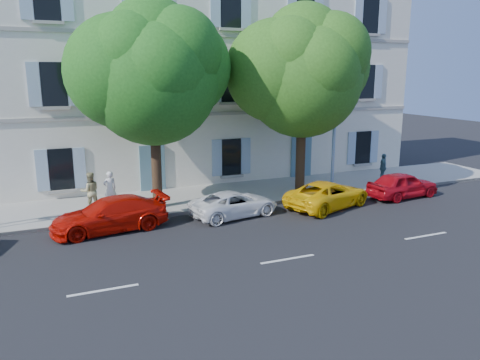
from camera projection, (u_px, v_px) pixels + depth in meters
name	position (u px, v px, depth m)	size (l,w,h in m)	color
ground	(242.00, 225.00, 19.28)	(90.00, 90.00, 0.00)	black
sidewalk	(207.00, 197.00, 23.27)	(36.00, 4.50, 0.15)	#A09E96
kerb	(222.00, 208.00, 21.31)	(36.00, 0.16, 0.16)	#9E998E
building	(173.00, 75.00, 27.12)	(28.00, 7.00, 12.00)	silver
car_red_coupe	(110.00, 215.00, 18.42)	(1.85, 4.55, 1.32)	#C20F05
car_white_coupe	(234.00, 204.00, 20.33)	(1.82, 3.96, 1.10)	white
car_yellow_supercar	(328.00, 194.00, 21.63)	(2.05, 4.46, 1.24)	yellow
car_red_hatchback	(402.00, 185.00, 23.38)	(1.54, 3.83, 1.31)	#B20B16
tree_left	(153.00, 79.00, 20.02)	(5.70, 5.70, 8.84)	#3A2819
tree_right	(303.00, 78.00, 22.61)	(5.78, 5.78, 8.91)	#3A2819
street_lamp	(337.00, 104.00, 23.04)	(0.27, 1.68, 7.93)	#7293BF
pedestrian_a	(110.00, 189.00, 21.28)	(0.59, 0.39, 1.63)	silver
pedestrian_b	(90.00, 191.00, 20.67)	(0.83, 0.65, 1.71)	tan
pedestrian_c	(383.00, 168.00, 26.21)	(0.92, 0.38, 1.57)	#44707D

